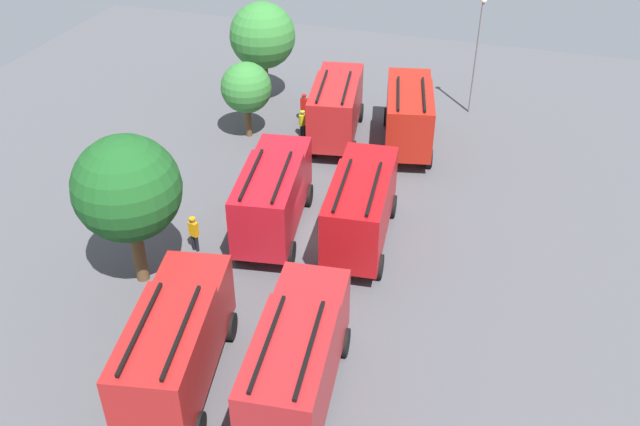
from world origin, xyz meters
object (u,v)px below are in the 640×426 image
object	(u,v)px
fire_truck_0	(297,358)
firefighter_0	(303,122)
firefighter_2	(304,106)
tree_0	(127,189)
fire_truck_5	(336,106)
traffic_cone_0	(385,181)
lamppost	(477,48)
fire_truck_2	(409,113)
traffic_cone_1	(229,214)
tree_1	(246,88)
firefighter_1	(194,232)
fire_truck_1	(361,205)
tree_2	(262,36)
fire_truck_4	(273,194)
fire_truck_3	(176,342)

from	to	relation	value
fire_truck_0	firefighter_0	xyz separation A→B (m)	(19.20, 6.30, -1.23)
firefighter_2	tree_0	bearing A→B (deg)	174.89
fire_truck_0	tree_0	size ratio (longest dim) A/B	1.08
fire_truck_5	traffic_cone_0	world-z (taller)	fire_truck_5
fire_truck_5	firefighter_0	xyz separation A→B (m)	(-0.29, 1.96, -1.23)
tree_0	lamppost	xyz separation A→B (m)	(21.13, -11.53, -0.39)
firefighter_0	fire_truck_2	bearing A→B (deg)	-134.14
fire_truck_0	fire_truck_5	world-z (taller)	same
fire_truck_2	traffic_cone_1	size ratio (longest dim) A/B	11.70
tree_1	firefighter_1	bearing A→B (deg)	-170.05
firefighter_0	fire_truck_1	bearing A→B (deg)	162.38
firefighter_1	tree_2	size ratio (longest dim) A/B	0.28
fire_truck_4	firefighter_0	size ratio (longest dim) A/B	4.52
fire_truck_3	firefighter_2	xyz separation A→B (m)	(21.71, 2.60, -1.14)
fire_truck_4	firefighter_0	distance (m)	9.98
fire_truck_4	lamppost	xyz separation A→B (m)	(16.11, -7.24, 2.10)
tree_0	traffic_cone_0	bearing A→B (deg)	-38.07
tree_0	lamppost	world-z (taller)	lamppost
fire_truck_4	fire_truck_5	world-z (taller)	same
fire_truck_0	firefighter_0	size ratio (longest dim) A/B	4.48
fire_truck_5	fire_truck_2	bearing A→B (deg)	-94.68
fire_truck_1	fire_truck_2	bearing A→B (deg)	-6.63
fire_truck_2	firefighter_2	xyz separation A→B (m)	(1.30, 6.73, -1.14)
fire_truck_1	firefighter_0	distance (m)	11.21
firefighter_2	tree_2	bearing A→B (deg)	58.16
fire_truck_3	lamppost	xyz separation A→B (m)	(26.15, -7.06, 2.10)
fire_truck_1	firefighter_2	distance (m)	13.15
fire_truck_5	tree_2	bearing A→B (deg)	47.38
fire_truck_4	tree_1	bearing A→B (deg)	20.47
fire_truck_5	firefighter_1	world-z (taller)	fire_truck_5
firefighter_2	fire_truck_1	bearing A→B (deg)	-148.69
fire_truck_2	firefighter_0	bearing A→B (deg)	84.01
fire_truck_5	firefighter_2	world-z (taller)	fire_truck_5
fire_truck_1	lamppost	xyz separation A→B (m)	(15.78, -3.10, 2.10)
fire_truck_2	traffic_cone_1	xyz separation A→B (m)	(-10.05, 6.81, -1.83)
tree_2	traffic_cone_1	world-z (taller)	tree_2
fire_truck_5	tree_0	xyz separation A→B (m)	(-15.04, 4.40, 2.48)
traffic_cone_0	lamppost	world-z (taller)	lamppost
firefighter_2	tree_0	size ratio (longest dim) A/B	0.26
fire_truck_2	fire_truck_1	bearing A→B (deg)	167.04
fire_truck_0	tree_2	xyz separation A→B (m)	(23.41, 10.35, 2.19)
tree_2	lamppost	xyz separation A→B (m)	(2.16, -13.13, -0.09)
fire_truck_1	lamppost	size ratio (longest dim) A/B	1.01
traffic_cone_0	lamppost	size ratio (longest dim) A/B	0.08
fire_truck_5	tree_2	size ratio (longest dim) A/B	1.16
firefighter_0	firefighter_1	size ratio (longest dim) A/B	0.92
firefighter_1	firefighter_2	xyz separation A→B (m)	(14.13, -0.58, -0.00)
fire_truck_0	fire_truck_1	bearing A→B (deg)	-4.32
tree_1	lamppost	distance (m)	14.24
fire_truck_4	firefighter_0	world-z (taller)	fire_truck_4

